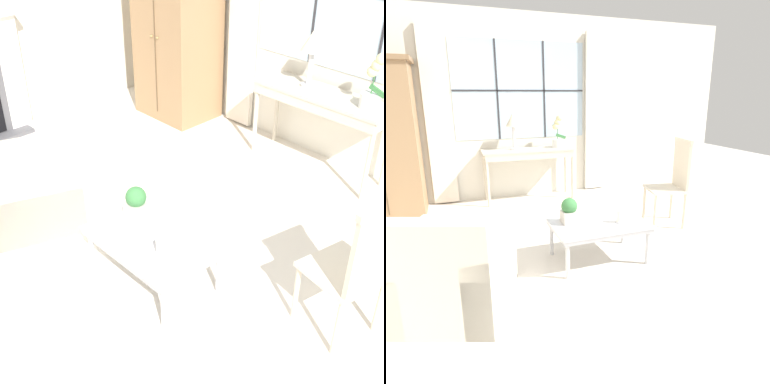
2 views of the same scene
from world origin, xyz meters
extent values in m
plane|color=silver|center=(0.00, 0.00, 0.00)|extent=(14.00, 14.00, 0.00)
cube|color=silver|center=(0.00, 3.03, 1.40)|extent=(7.20, 0.06, 2.80)
cube|color=silver|center=(-1.23, 2.95, 1.29)|extent=(0.35, 0.06, 2.54)
cube|color=#93704C|center=(-1.93, 2.62, 1.01)|extent=(0.85, 0.66, 2.01)
cube|color=brown|center=(-1.93, 2.29, 0.97)|extent=(0.01, 0.01, 1.69)
sphere|color=#997F4C|center=(-1.98, 2.28, 1.01)|extent=(0.03, 0.03, 0.03)
sphere|color=#997F4C|center=(-1.88, 2.28, 1.01)|extent=(0.03, 0.03, 0.03)
cube|color=beige|center=(0.02, 2.73, 0.79)|extent=(1.40, 0.43, 0.03)
cube|color=beige|center=(0.02, 2.73, 0.72)|extent=(1.34, 0.41, 0.10)
cylinder|color=beige|center=(-0.64, 2.55, 0.39)|extent=(0.04, 0.04, 0.77)
cylinder|color=beige|center=(0.68, 2.55, 0.39)|extent=(0.04, 0.04, 0.77)
cylinder|color=beige|center=(-0.64, 2.90, 0.39)|extent=(0.04, 0.04, 0.77)
cylinder|color=silver|center=(-0.19, 2.76, 0.82)|extent=(0.15, 0.15, 0.02)
cylinder|color=silver|center=(-0.19, 2.76, 0.99)|extent=(0.05, 0.05, 0.33)
cone|color=beige|center=(-0.19, 2.76, 1.26)|extent=(0.23, 0.23, 0.20)
cylinder|color=white|center=(0.49, 2.73, 0.87)|extent=(0.18, 0.18, 0.13)
cylinder|color=#38753D|center=(0.49, 2.73, 1.11)|extent=(0.01, 0.01, 0.35)
cube|color=#38753D|center=(0.55, 2.73, 0.98)|extent=(0.17, 0.02, 0.10)
sphere|color=beige|center=(0.46, 2.74, 1.13)|extent=(0.10, 0.10, 0.10)
sphere|color=beige|center=(0.49, 2.74, 1.19)|extent=(0.10, 0.10, 0.10)
sphere|color=beige|center=(0.53, 2.74, 1.26)|extent=(0.10, 0.10, 0.10)
cube|color=beige|center=(-1.16, 0.13, 0.23)|extent=(1.08, 1.13, 0.46)
cube|color=beige|center=(-1.45, 0.24, 0.30)|extent=(0.50, 0.92, 0.60)
cube|color=beige|center=(-0.88, 0.03, 0.30)|extent=(0.50, 0.92, 0.60)
cube|color=beige|center=(1.38, 1.05, 0.47)|extent=(0.52, 0.52, 0.03)
cube|color=beige|center=(1.58, 1.01, 0.77)|extent=(0.11, 0.40, 0.57)
cylinder|color=beige|center=(1.16, 0.90, 0.23)|extent=(0.04, 0.04, 0.45)
cylinder|color=beige|center=(1.23, 1.27, 0.23)|extent=(0.04, 0.04, 0.45)
cylinder|color=beige|center=(1.53, 0.83, 0.23)|extent=(0.04, 0.04, 0.45)
cylinder|color=beige|center=(1.61, 1.20, 0.23)|extent=(0.04, 0.04, 0.45)
cube|color=#BCBCC1|center=(0.21, 0.45, 0.39)|extent=(0.93, 0.62, 0.03)
cube|color=#A0A0A4|center=(0.21, 0.45, 0.36)|extent=(0.91, 0.61, 0.04)
cylinder|color=#BCBCC1|center=(-0.21, 0.19, 0.19)|extent=(0.04, 0.04, 0.38)
cylinder|color=#BCBCC1|center=(0.62, 0.19, 0.19)|extent=(0.04, 0.04, 0.38)
cylinder|color=#BCBCC1|center=(-0.21, 0.71, 0.19)|extent=(0.04, 0.04, 0.38)
cylinder|color=#BCBCC1|center=(0.62, 0.71, 0.19)|extent=(0.04, 0.04, 0.38)
cube|color=#BCB7AD|center=(-0.07, 0.53, 0.46)|extent=(0.15, 0.15, 0.12)
sphere|color=#38753D|center=(-0.07, 0.53, 0.58)|extent=(0.16, 0.16, 0.16)
cylinder|color=silver|center=(0.39, 0.36, 0.41)|extent=(0.08, 0.08, 0.01)
cylinder|color=white|center=(0.39, 0.36, 0.47)|extent=(0.06, 0.06, 0.11)
cylinder|color=black|center=(0.39, 0.36, 0.54)|extent=(0.00, 0.00, 0.01)
camera|label=1|loc=(2.61, -1.44, 2.74)|focal=50.00mm
camera|label=2|loc=(-1.09, -2.46, 1.63)|focal=32.00mm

